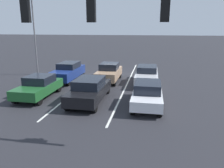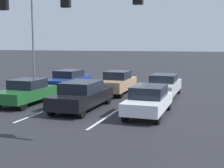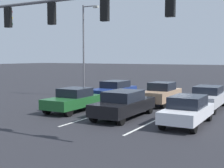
% 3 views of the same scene
% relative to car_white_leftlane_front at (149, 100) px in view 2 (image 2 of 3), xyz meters
% --- Properties ---
extents(ground_plane, '(240.00, 240.00, 0.00)m').
position_rel_car_white_leftlane_front_xyz_m(ground_plane, '(3.57, -8.75, -0.76)').
color(ground_plane, '#28282D').
extents(lane_stripe_left_divider, '(0.12, 18.22, 0.01)m').
position_rel_car_white_leftlane_front_xyz_m(lane_stripe_left_divider, '(1.80, -5.64, -0.76)').
color(lane_stripe_left_divider, silver).
rests_on(lane_stripe_left_divider, ground_plane).
extents(lane_stripe_center_divider, '(0.12, 18.22, 0.01)m').
position_rel_car_white_leftlane_front_xyz_m(lane_stripe_center_divider, '(5.33, -5.64, -0.76)').
color(lane_stripe_center_divider, silver).
rests_on(lane_stripe_center_divider, ground_plane).
extents(car_white_leftlane_front, '(1.72, 4.28, 1.46)m').
position_rel_car_white_leftlane_front_xyz_m(car_white_leftlane_front, '(0.00, 0.00, 0.00)').
color(car_white_leftlane_front, silver).
rests_on(car_white_leftlane_front, ground_plane).
extents(car_black_midlane_front, '(1.86, 4.80, 1.51)m').
position_rel_car_white_leftlane_front_xyz_m(car_black_midlane_front, '(3.65, -0.17, 0.01)').
color(car_black_midlane_front, black).
rests_on(car_black_midlane_front, ground_plane).
extents(car_darkgreen_rightlane_front, '(1.84, 4.06, 1.45)m').
position_rel_car_white_leftlane_front_xyz_m(car_darkgreen_rightlane_front, '(7.30, -0.40, -0.02)').
color(car_darkgreen_rightlane_front, '#1E5928').
rests_on(car_darkgreen_rightlane_front, ground_plane).
extents(car_navy_rightlane_second, '(1.73, 4.73, 1.58)m').
position_rel_car_white_leftlane_front_xyz_m(car_navy_rightlane_second, '(7.16, -5.38, 0.05)').
color(car_navy_rightlane_second, navy).
rests_on(car_navy_rightlane_second, ground_plane).
extents(car_silver_leftlane_second, '(1.78, 4.79, 1.49)m').
position_rel_car_white_leftlane_front_xyz_m(car_silver_leftlane_second, '(0.21, -5.47, 0.01)').
color(car_silver_leftlane_second, silver).
rests_on(car_silver_leftlane_second, ground_plane).
extents(car_tan_midlane_second, '(1.71, 4.23, 1.60)m').
position_rel_car_white_leftlane_front_xyz_m(car_tan_midlane_second, '(3.47, -5.67, 0.05)').
color(car_tan_midlane_second, tan).
rests_on(car_tan_midlane_second, ground_plane).
extents(street_lamp_right_shoulder, '(1.55, 0.24, 7.80)m').
position_rel_car_white_leftlane_front_xyz_m(street_lamp_right_shoulder, '(10.95, -7.15, 3.70)').
color(street_lamp_right_shoulder, slate).
rests_on(street_lamp_right_shoulder, ground_plane).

